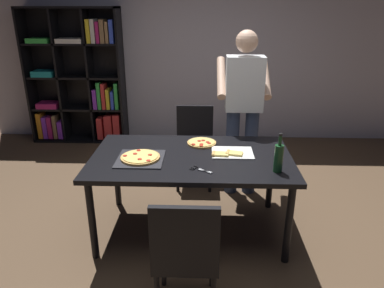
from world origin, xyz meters
TOP-DOWN VIEW (x-y plane):
  - ground_plane at (0.00, 0.00)m, footprint 12.00×12.00m
  - back_wall at (0.00, 2.60)m, footprint 6.40×0.10m
  - dining_table at (0.00, 0.00)m, footprint 1.73×1.02m
  - chair_near_camera at (-0.00, -1.00)m, footprint 0.42×0.42m
  - chair_far_side at (0.00, 1.00)m, footprint 0.42×0.42m
  - bookshelf at (-1.76, 2.38)m, footprint 1.40×0.35m
  - person_serving_pizza at (0.51, 0.78)m, footprint 0.55×0.54m
  - pepperoni_pizza_on_tray at (-0.43, -0.10)m, footprint 0.39×0.39m
  - pizza_slices_on_towel at (0.34, 0.05)m, footprint 0.37×0.28m
  - wine_bottle at (0.69, -0.29)m, footprint 0.07×0.07m
  - kitchen_scissors at (0.06, -0.28)m, footprint 0.19×0.15m
  - second_pizza_plain at (0.09, 0.28)m, footprint 0.27×0.27m

SIDE VIEW (x-z plane):
  - ground_plane at x=0.00m, z-range 0.00..0.00m
  - chair_near_camera at x=0.00m, z-range 0.06..0.96m
  - chair_far_side at x=0.00m, z-range 0.06..0.96m
  - dining_table at x=0.00m, z-range 0.31..1.06m
  - kitchen_scissors at x=0.06m, z-range 0.75..0.76m
  - pizza_slices_on_towel at x=0.34m, z-range 0.74..0.78m
  - second_pizza_plain at x=0.09m, z-range 0.75..0.78m
  - pepperoni_pizza_on_tray at x=-0.43m, z-range 0.75..0.78m
  - wine_bottle at x=0.69m, z-range 0.71..1.03m
  - bookshelf at x=-1.76m, z-range -0.08..1.87m
  - person_serving_pizza at x=0.51m, z-range 0.12..1.87m
  - back_wall at x=0.00m, z-range 0.00..2.80m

